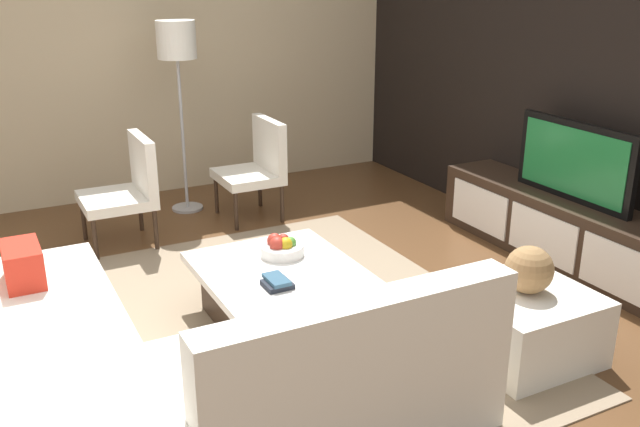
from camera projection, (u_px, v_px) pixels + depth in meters
ground_plane at (273, 335)px, 4.22m from camera, size 14.00×14.00×0.00m
feature_wall_back at (616, 73)px, 4.92m from camera, size 6.40×0.12×2.80m
side_wall_left at (151, 47)px, 6.51m from camera, size 0.12×5.20×2.80m
area_rug at (266, 327)px, 4.30m from camera, size 3.16×2.75×0.01m
media_console at (566, 231)px, 5.18m from camera, size 2.30×0.48×0.50m
television at (575, 161)px, 5.00m from camera, size 1.05×0.06×0.58m
sectional_couch at (150, 369)px, 3.33m from camera, size 2.28×2.36×0.82m
coffee_table at (280, 295)px, 4.28m from camera, size 1.06×0.93×0.38m
accent_chair_near at (128, 185)px, 5.47m from camera, size 0.57×0.54×0.87m
floor_lamp at (177, 51)px, 5.93m from camera, size 0.34×0.34×1.69m
ottoman at (523, 323)px, 3.94m from camera, size 0.70×0.70×0.40m
fruit_bowl at (282, 247)px, 4.40m from camera, size 0.28×0.28×0.14m
accent_chair_far at (257, 163)px, 6.07m from camera, size 0.57×0.51×0.87m
decorative_ball at (529, 270)px, 3.83m from camera, size 0.27×0.27×0.27m
book_stack at (277, 282)px, 3.97m from camera, size 0.19×0.15×0.05m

